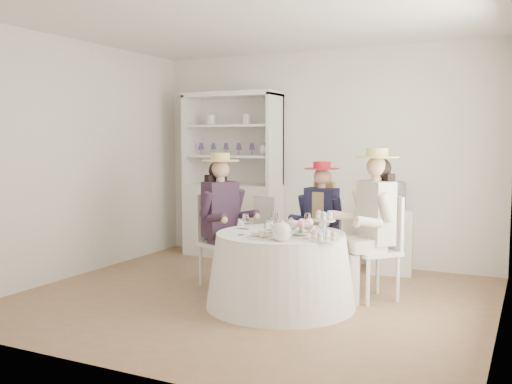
% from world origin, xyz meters
% --- Properties ---
extents(ground, '(4.50, 4.50, 0.00)m').
position_xyz_m(ground, '(0.00, 0.00, 0.00)').
color(ground, brown).
rests_on(ground, ground).
extents(ceiling, '(4.50, 4.50, 0.00)m').
position_xyz_m(ceiling, '(0.00, 0.00, 2.70)').
color(ceiling, white).
rests_on(ceiling, wall_back).
extents(wall_back, '(4.50, 0.00, 4.50)m').
position_xyz_m(wall_back, '(0.00, 2.00, 1.35)').
color(wall_back, white).
rests_on(wall_back, ground).
extents(wall_front, '(4.50, 0.00, 4.50)m').
position_xyz_m(wall_front, '(0.00, -2.00, 1.35)').
color(wall_front, white).
rests_on(wall_front, ground).
extents(wall_left, '(0.00, 4.50, 4.50)m').
position_xyz_m(wall_left, '(-2.25, 0.00, 1.35)').
color(wall_left, white).
rests_on(wall_left, ground).
extents(wall_right, '(0.00, 4.50, 4.50)m').
position_xyz_m(wall_right, '(2.25, 0.00, 1.35)').
color(wall_right, white).
rests_on(wall_right, ground).
extents(tea_table, '(1.41, 1.41, 0.70)m').
position_xyz_m(tea_table, '(0.36, -0.10, 0.35)').
color(tea_table, white).
rests_on(tea_table, ground).
extents(hutch, '(1.30, 0.51, 2.19)m').
position_xyz_m(hutch, '(-1.16, 1.77, 0.78)').
color(hutch, silver).
rests_on(hutch, ground).
extents(side_table, '(0.56, 0.56, 0.76)m').
position_xyz_m(side_table, '(0.98, 1.75, 0.38)').
color(side_table, silver).
rests_on(side_table, ground).
extents(hatbox, '(0.39, 0.39, 0.32)m').
position_xyz_m(hatbox, '(0.98, 1.75, 0.92)').
color(hatbox, black).
rests_on(hatbox, side_table).
extents(guest_left, '(0.60, 0.54, 1.43)m').
position_xyz_m(guest_left, '(-0.49, 0.28, 0.81)').
color(guest_left, silver).
rests_on(guest_left, ground).
extents(guest_mid, '(0.49, 0.51, 1.33)m').
position_xyz_m(guest_mid, '(0.42, 0.83, 0.75)').
color(guest_mid, silver).
rests_on(guest_mid, ground).
extents(guest_right, '(0.62, 0.63, 1.49)m').
position_xyz_m(guest_right, '(1.09, 0.48, 0.84)').
color(guest_right, silver).
rests_on(guest_right, ground).
extents(spare_chair, '(0.50, 0.50, 0.92)m').
position_xyz_m(spare_chair, '(-0.28, 1.08, 0.49)').
color(spare_chair, silver).
rests_on(spare_chair, ground).
extents(teacup_a, '(0.08, 0.08, 0.06)m').
position_xyz_m(teacup_a, '(0.14, 0.11, 0.73)').
color(teacup_a, white).
rests_on(teacup_a, tea_table).
extents(teacup_b, '(0.08, 0.08, 0.06)m').
position_xyz_m(teacup_b, '(0.40, 0.16, 0.73)').
color(teacup_b, white).
rests_on(teacup_b, tea_table).
extents(teacup_c, '(0.09, 0.09, 0.06)m').
position_xyz_m(teacup_c, '(0.62, 0.03, 0.73)').
color(teacup_c, white).
rests_on(teacup_c, tea_table).
extents(flower_bowl, '(0.26, 0.26, 0.05)m').
position_xyz_m(flower_bowl, '(0.59, -0.15, 0.72)').
color(flower_bowl, white).
rests_on(flower_bowl, tea_table).
extents(flower_arrangement, '(0.20, 0.20, 0.07)m').
position_xyz_m(flower_arrangement, '(0.58, -0.15, 0.79)').
color(flower_arrangement, pink).
rests_on(flower_arrangement, tea_table).
extents(table_teapot, '(0.25, 0.18, 0.19)m').
position_xyz_m(table_teapot, '(0.54, -0.49, 0.77)').
color(table_teapot, white).
rests_on(table_teapot, tea_table).
extents(sandwich_plate, '(0.28, 0.28, 0.06)m').
position_xyz_m(sandwich_plate, '(0.32, -0.42, 0.71)').
color(sandwich_plate, white).
rests_on(sandwich_plate, tea_table).
extents(cupcake_stand, '(0.27, 0.27, 0.25)m').
position_xyz_m(cupcake_stand, '(0.86, -0.32, 0.79)').
color(cupcake_stand, white).
rests_on(cupcake_stand, tea_table).
extents(stemware_set, '(0.84, 0.84, 0.15)m').
position_xyz_m(stemware_set, '(0.36, -0.10, 0.77)').
color(stemware_set, white).
rests_on(stemware_set, tea_table).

